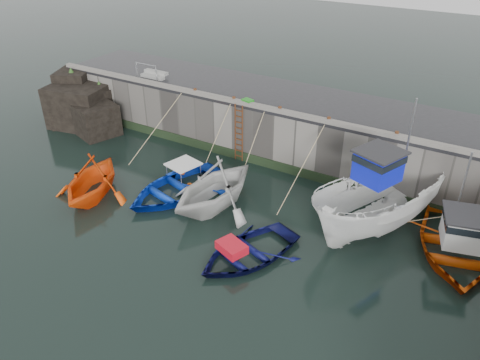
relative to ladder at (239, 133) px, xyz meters
The scene contains 24 objects.
ground 10.24m from the ladder, 78.60° to the right, with size 120.00×120.00×0.00m, color black.
quay_back 3.27m from the ladder, 52.28° to the left, with size 30.00×5.00×3.00m, color slate.
road_back 3.59m from the ladder, 52.28° to the left, with size 30.00×5.00×0.16m, color black.
kerb_back 2.62m from the ladder, ahead, with size 30.00×0.30×0.20m, color slate.
algae_back 2.41m from the ladder, ahead, with size 30.00×0.08×0.50m, color black.
rock_outcrop 10.95m from the ladder, behind, with size 5.85×4.24×3.41m.
ladder is the anchor object (origin of this frame).
boat_near_white 8.04m from the ladder, 121.32° to the right, with size 3.87×4.48×2.36m, color #F7500D.
boat_near_white_rope 4.86m from the ladder, 153.15° to the right, with size 0.04×5.04×3.10m, color tan, non-canonical shape.
boat_near_blue 4.84m from the ladder, 100.01° to the right, with size 3.86×5.41×1.12m, color #0D39C7.
boat_near_blue_rope 2.02m from the ladder, 129.68° to the right, with size 0.04×3.33×3.10m, color tan, non-canonical shape.
boat_near_blacktrim 4.95m from the ladder, 72.56° to the right, with size 4.41×5.11×2.69m, color silver.
boat_near_blacktrim_rope 2.32m from the ladder, 33.89° to the right, with size 0.04×3.32×3.10m, color tan, non-canonical shape.
boat_near_navy 8.36m from the ladder, 56.31° to the right, with size 3.25×4.55×0.94m, color #0B0E47.
boat_near_navy_rope 5.27m from the ladder, 24.99° to the right, with size 0.04×5.13×3.10m, color tan, non-canonical shape.
boat_far_white 8.70m from the ladder, 15.76° to the right, with size 5.48×8.23×5.98m.
boat_far_orange 11.81m from the ladder, 11.35° to the right, with size 5.60×6.80×4.22m.
fish_crate 1.78m from the ladder, 51.38° to the left, with size 0.56×0.41×0.28m, color #198418.
railing 7.10m from the ladder, 168.83° to the left, with size 1.60×1.05×1.00m.
bollard_a 3.47m from the ladder, behind, with size 0.18×0.18×0.28m, color #3F1E0F.
bollard_b 1.81m from the ladder, 146.14° to the left, with size 0.18×0.18×0.28m, color #3F1E0F.
bollard_c 2.81m from the ladder, ahead, with size 0.18×0.18×0.28m, color #3F1E0F.
bollard_d 5.11m from the ladder, ahead, with size 0.18×0.18×0.28m, color #3F1E0F.
bollard_e 8.19m from the ladder, ahead, with size 0.18×0.18×0.28m, color #3F1E0F.
Camera 1 is at (9.81, -9.56, 12.01)m, focal length 35.00 mm.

